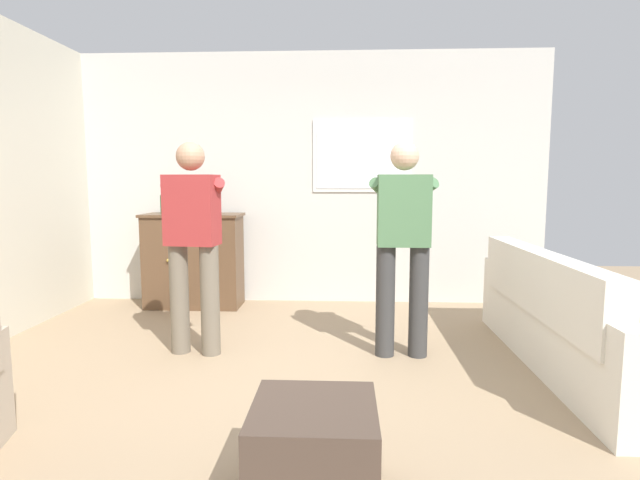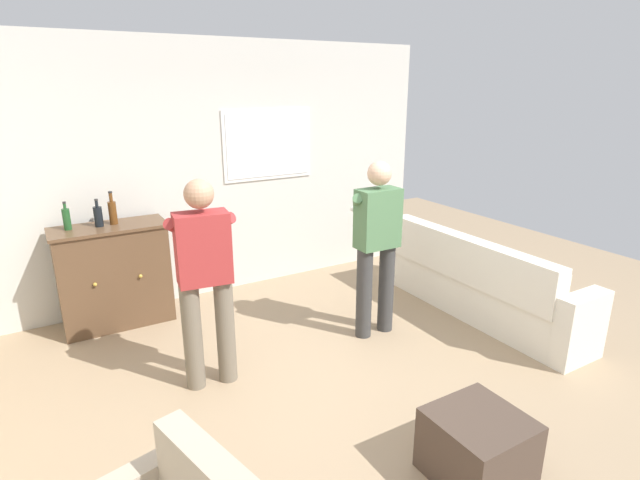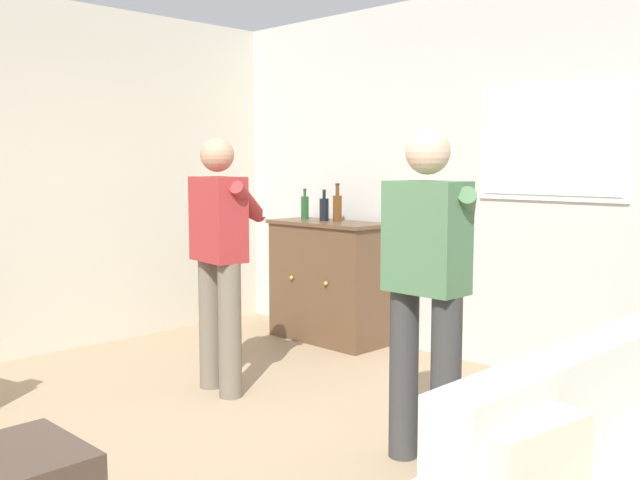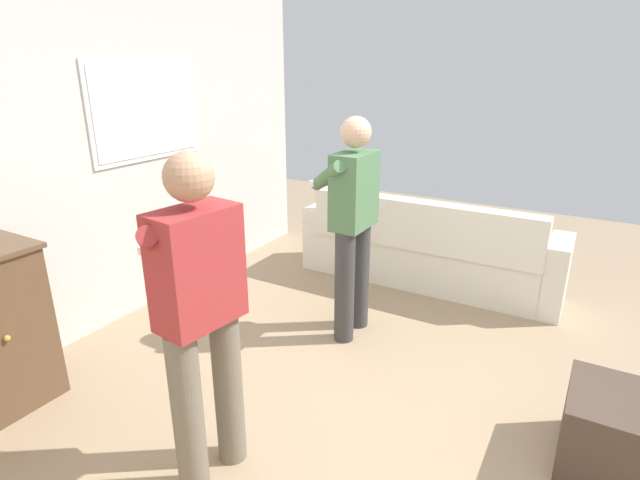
% 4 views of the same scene
% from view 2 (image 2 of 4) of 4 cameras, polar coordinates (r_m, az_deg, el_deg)
% --- Properties ---
extents(ground, '(10.40, 10.40, 0.00)m').
position_cam_2_polar(ground, '(4.04, 3.66, -17.93)').
color(ground, '#9E8466').
extents(wall_back_with_window, '(5.20, 0.15, 2.80)m').
position_cam_2_polar(wall_back_with_window, '(5.76, -11.11, 7.89)').
color(wall_back_with_window, beige).
rests_on(wall_back_with_window, ground).
extents(couch, '(0.57, 2.45, 0.87)m').
position_cam_2_polar(couch, '(5.46, 17.34, -4.85)').
color(couch, silver).
rests_on(couch, ground).
extents(sideboard_cabinet, '(1.06, 0.49, 1.03)m').
position_cam_2_polar(sideboard_cabinet, '(5.35, -22.44, -3.78)').
color(sideboard_cabinet, brown).
rests_on(sideboard_cabinet, ground).
extents(bottle_wine_green, '(0.07, 0.07, 0.27)m').
position_cam_2_polar(bottle_wine_green, '(5.20, -26.98, 2.20)').
color(bottle_wine_green, '#1E4C23').
rests_on(bottle_wine_green, sideboard_cabinet).
extents(bottle_liquor_amber, '(0.08, 0.08, 0.27)m').
position_cam_2_polar(bottle_liquor_amber, '(5.19, -24.01, 2.52)').
color(bottle_liquor_amber, black).
rests_on(bottle_liquor_amber, sideboard_cabinet).
extents(bottle_spirits_clear, '(0.08, 0.08, 0.32)m').
position_cam_2_polar(bottle_spirits_clear, '(5.22, -22.62, 3.02)').
color(bottle_spirits_clear, '#593314').
rests_on(bottle_spirits_clear, sideboard_cabinet).
extents(ottoman, '(0.54, 0.54, 0.43)m').
position_cam_2_polar(ottoman, '(3.44, 17.54, -21.64)').
color(ottoman, '#47382D').
rests_on(ottoman, ground).
extents(person_standing_left, '(0.55, 0.50, 1.68)m').
position_cam_2_polar(person_standing_left, '(3.92, -13.05, -3.89)').
color(person_standing_left, '#6B6051').
rests_on(person_standing_left, ground).
extents(person_standing_right, '(0.56, 0.48, 1.68)m').
position_cam_2_polar(person_standing_right, '(4.66, 6.45, -0.09)').
color(person_standing_right, '#383838').
rests_on(person_standing_right, ground).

